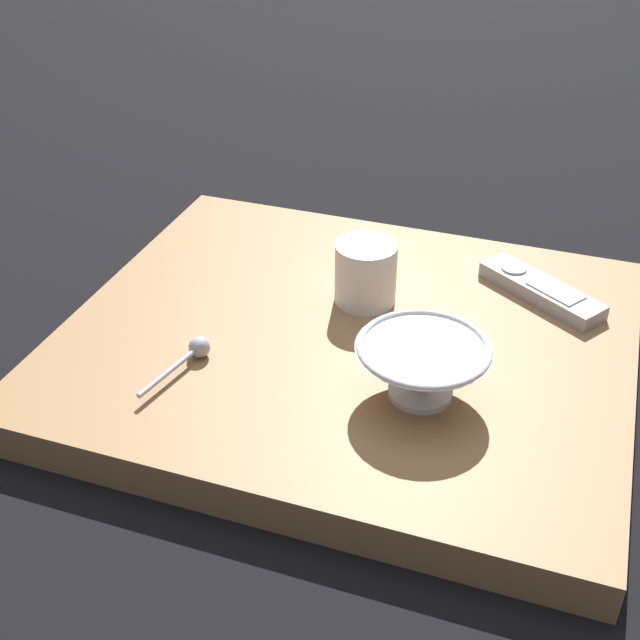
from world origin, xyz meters
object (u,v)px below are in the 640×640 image
object	(u,v)px
coffee_mug	(364,273)
tv_remote_near	(541,290)
cereal_bowl	(422,367)
teaspoon	(194,351)

from	to	relation	value
coffee_mug	tv_remote_near	distance (m)	0.23
cereal_bowl	teaspoon	bearing A→B (deg)	-174.75
tv_remote_near	coffee_mug	bearing A→B (deg)	-159.05
cereal_bowl	tv_remote_near	xyz separation A→B (m)	(0.10, 0.25, -0.03)
cereal_bowl	teaspoon	distance (m)	0.26
cereal_bowl	tv_remote_near	distance (m)	0.27
cereal_bowl	tv_remote_near	bearing A→B (deg)	68.11
cereal_bowl	tv_remote_near	size ratio (longest dim) A/B	0.86
cereal_bowl	teaspoon	world-z (taller)	cereal_bowl
teaspoon	cereal_bowl	bearing A→B (deg)	5.25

